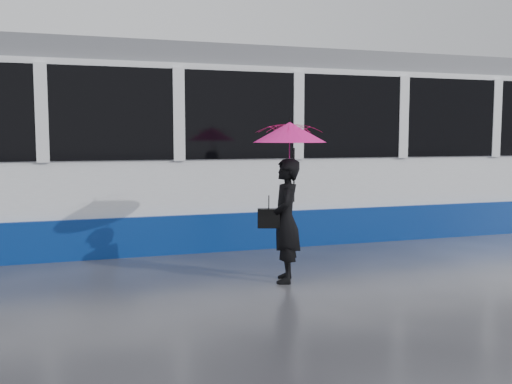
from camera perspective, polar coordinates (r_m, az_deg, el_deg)
name	(u,v)px	position (r m, az deg, el deg)	size (l,w,h in m)	color
ground	(244,268)	(8.13, -1.20, -7.65)	(90.00, 90.00, 0.00)	#2A2A2F
rails	(205,238)	(10.50, -5.12, -4.60)	(34.00, 1.51, 0.02)	#3F3D38
tram	(298,148)	(10.89, 4.24, 4.38)	(26.00, 2.56, 3.35)	white
woman	(286,221)	(7.28, 2.97, -2.87)	(0.58, 0.38, 1.58)	black
umbrella	(290,147)	(7.22, 3.38, 4.56)	(1.18, 1.18, 1.07)	#DC1253
handbag	(269,218)	(7.22, 1.29, -2.63)	(0.31, 0.21, 0.42)	black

